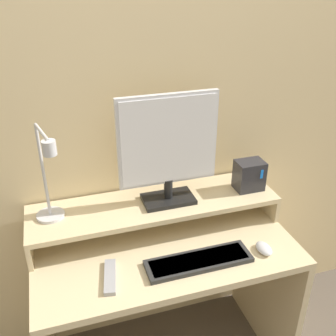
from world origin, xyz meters
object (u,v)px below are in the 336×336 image
at_px(monitor, 168,148).
at_px(desk_lamp, 48,183).
at_px(router_dock, 249,175).
at_px(remote_control, 110,277).
at_px(mouse, 264,248).
at_px(keyboard, 199,261).

distance_m(monitor, desk_lamp, 0.47).
height_order(router_dock, remote_control, router_dock).
bearing_deg(router_dock, monitor, 178.40).
xyz_separation_m(mouse, remote_control, (-0.61, 0.03, -0.01)).
bearing_deg(keyboard, monitor, 97.32).
bearing_deg(mouse, desk_lamp, 161.37).
distance_m(router_dock, remote_control, 0.74).
relative_size(monitor, mouse, 5.27).
relative_size(desk_lamp, keyboard, 0.97).
height_order(desk_lamp, remote_control, desk_lamp).
bearing_deg(mouse, keyboard, 177.10).
bearing_deg(monitor, desk_lamp, -176.62).
height_order(monitor, remote_control, monitor).
height_order(monitor, router_dock, monitor).
distance_m(mouse, remote_control, 0.61).
bearing_deg(monitor, router_dock, -1.60).
bearing_deg(monitor, mouse, -43.27).
xyz_separation_m(desk_lamp, remote_control, (0.17, -0.23, -0.30)).
xyz_separation_m(desk_lamp, mouse, (0.77, -0.26, -0.29)).
bearing_deg(monitor, keyboard, -82.68).
height_order(router_dock, keyboard, router_dock).
height_order(keyboard, mouse, mouse).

